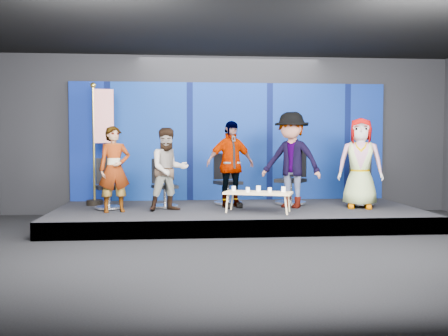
{
  "coord_description": "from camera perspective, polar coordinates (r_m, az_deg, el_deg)",
  "views": [
    {
      "loc": [
        -1.09,
        -7.13,
        1.59
      ],
      "look_at": [
        -0.27,
        2.4,
        1.09
      ],
      "focal_mm": 40.0,
      "sensor_mm": 36.0,
      "label": 1
    }
  ],
  "objects": [
    {
      "name": "ground",
      "position": [
        7.39,
        3.72,
        -9.45
      ],
      "size": [
        10.0,
        10.0,
        0.0
      ],
      "primitive_type": "plane",
      "color": "black",
      "rests_on": "ground"
    },
    {
      "name": "room_walls",
      "position": [
        7.26,
        3.78,
        9.61
      ],
      "size": [
        10.02,
        8.02,
        3.51
      ],
      "color": "black",
      "rests_on": "ground"
    },
    {
      "name": "riser",
      "position": [
        9.8,
        1.51,
        -5.47
      ],
      "size": [
        7.0,
        3.0,
        0.3
      ],
      "primitive_type": "cube",
      "color": "black",
      "rests_on": "ground"
    },
    {
      "name": "backdrop",
      "position": [
        11.14,
        0.68,
        3.04
      ],
      "size": [
        7.0,
        0.08,
        2.6
      ],
      "primitive_type": "cube",
      "color": "navy",
      "rests_on": "riser"
    },
    {
      "name": "chair_a",
      "position": [
        9.89,
        -13.09,
        -2.71
      ],
      "size": [
        0.69,
        0.69,
        0.98
      ],
      "rotation": [
        0.0,
        0.0,
        0.3
      ],
      "color": "silver",
      "rests_on": "riser"
    },
    {
      "name": "panelist_a",
      "position": [
        9.37,
        -12.41,
        -0.14
      ],
      "size": [
        0.66,
        0.53,
        1.58
      ],
      "primitive_type": "imported",
      "rotation": [
        0.0,
        0.0,
        0.3
      ],
      "color": "black",
      "rests_on": "riser"
    },
    {
      "name": "chair_b",
      "position": [
        9.91,
        -6.86,
        -2.68
      ],
      "size": [
        0.68,
        0.68,
        0.96
      ],
      "rotation": [
        0.0,
        0.0,
        0.32
      ],
      "color": "silver",
      "rests_on": "riser"
    },
    {
      "name": "panelist_b",
      "position": [
        9.38,
        -6.35,
        -0.16
      ],
      "size": [
        0.9,
        0.8,
        1.56
      ],
      "primitive_type": "imported",
      "rotation": [
        0.0,
        0.0,
        0.32
      ],
      "color": "black",
      "rests_on": "riser"
    },
    {
      "name": "chair_c",
      "position": [
        10.33,
        0.35,
        -2.26
      ],
      "size": [
        0.75,
        0.75,
        1.05
      ],
      "rotation": [
        0.0,
        0.0,
        0.33
      ],
      "color": "silver",
      "rests_on": "riser"
    },
    {
      "name": "panelist_c",
      "position": [
        9.8,
        0.72,
        0.42
      ],
      "size": [
        1.08,
        0.71,
        1.7
      ],
      "primitive_type": "imported",
      "rotation": [
        0.0,
        0.0,
        0.33
      ],
      "color": "black",
      "rests_on": "riser"
    },
    {
      "name": "chair_d",
      "position": [
        10.41,
        7.73,
        -2.05
      ],
      "size": [
        0.91,
        0.91,
        1.16
      ],
      "rotation": [
        0.0,
        0.0,
        -0.59
      ],
      "color": "silver",
      "rests_on": "riser"
    },
    {
      "name": "panelist_d",
      "position": [
        9.87,
        7.7,
        0.92
      ],
      "size": [
        1.4,
        1.26,
        1.88
      ],
      "primitive_type": "imported",
      "rotation": [
        0.0,
        0.0,
        -0.59
      ],
      "color": "black",
      "rests_on": "riser"
    },
    {
      "name": "chair_e",
      "position": [
        10.62,
        15.33,
        -2.16
      ],
      "size": [
        0.77,
        0.77,
        1.09
      ],
      "rotation": [
        0.0,
        0.0,
        -0.3
      ],
      "color": "silver",
      "rests_on": "riser"
    },
    {
      "name": "panelist_e",
      "position": [
        10.08,
        15.31,
        0.55
      ],
      "size": [
        0.99,
        0.79,
        1.76
      ],
      "primitive_type": "imported",
      "rotation": [
        0.0,
        0.0,
        -0.3
      ],
      "color": "black",
      "rests_on": "riser"
    },
    {
      "name": "coffee_table",
      "position": [
        9.16,
        3.91,
        -2.93
      ],
      "size": [
        1.33,
        0.89,
        0.38
      ],
      "rotation": [
        0.0,
        0.0,
        -0.34
      ],
      "color": "tan",
      "rests_on": "riser"
    },
    {
      "name": "mug_a",
      "position": [
        9.31,
        1.12,
        -2.36
      ],
      "size": [
        0.08,
        0.08,
        0.09
      ],
      "primitive_type": "cylinder",
      "color": "white",
      "rests_on": "coffee_table"
    },
    {
      "name": "mug_b",
      "position": [
        9.09,
        2.74,
        -2.5
      ],
      "size": [
        0.07,
        0.07,
        0.09
      ],
      "primitive_type": "cylinder",
      "color": "white",
      "rests_on": "coffee_table"
    },
    {
      "name": "mug_c",
      "position": [
        9.28,
        3.96,
        -2.34
      ],
      "size": [
        0.09,
        0.09,
        0.1
      ],
      "primitive_type": "cylinder",
      "color": "white",
      "rests_on": "coffee_table"
    },
    {
      "name": "mug_d",
      "position": [
        9.11,
        5.25,
        -2.51
      ],
      "size": [
        0.07,
        0.07,
        0.09
      ],
      "primitive_type": "cylinder",
      "color": "white",
      "rests_on": "coffee_table"
    },
    {
      "name": "mug_e",
      "position": [
        9.16,
        6.81,
        -2.44
      ],
      "size": [
        0.08,
        0.08,
        0.1
      ],
      "primitive_type": "cylinder",
      "color": "white",
      "rests_on": "coffee_table"
    },
    {
      "name": "flag_stand",
      "position": [
        10.46,
        -13.99,
        3.07
      ],
      "size": [
        0.57,
        0.33,
        2.49
      ],
      "rotation": [
        0.0,
        0.0,
        0.02
      ],
      "color": "black",
      "rests_on": "riser"
    }
  ]
}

